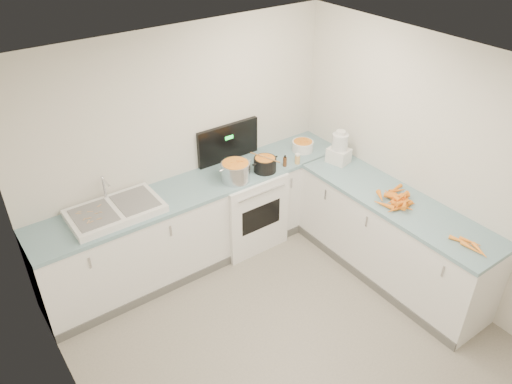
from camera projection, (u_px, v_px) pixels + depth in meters
floor at (300, 354)px, 4.50m from camera, size 3.50×4.00×0.00m
ceiling at (319, 91)px, 3.15m from camera, size 3.50×4.00×0.00m
wall_back at (182, 147)px, 5.19m from camera, size 3.50×0.00×2.50m
wall_left at (85, 354)px, 2.96m from camera, size 0.00×4.00×2.50m
wall_right at (449, 177)px, 4.68m from camera, size 0.00×4.00×2.50m
counter_back at (201, 221)px, 5.41m from camera, size 3.50×0.62×0.94m
counter_right at (391, 238)px, 5.16m from camera, size 0.62×2.20×0.94m
stove at (244, 205)px, 5.66m from camera, size 0.76×0.65×1.36m
sink at (115, 211)px, 4.69m from camera, size 0.86×0.52×0.31m
steel_pot at (236, 172)px, 5.18m from camera, size 0.36×0.36×0.22m
black_pot at (265, 165)px, 5.35m from camera, size 0.25×0.25×0.17m
wooden_spoon at (265, 157)px, 5.30m from camera, size 0.14×0.36×0.02m
mixing_bowl at (303, 146)px, 5.75m from camera, size 0.30×0.30×0.11m
extract_bottle at (285, 162)px, 5.45m from camera, size 0.04×0.04×0.11m
spice_jar at (297, 159)px, 5.50m from camera, size 0.06×0.06×0.10m
food_processor at (339, 149)px, 5.46m from camera, size 0.23×0.26×0.38m
carrot_pile at (398, 200)px, 4.85m from camera, size 0.44×0.40×0.09m
peeled_carrots at (470, 245)px, 4.29m from camera, size 0.15×0.37×0.04m
peelings at (92, 213)px, 4.59m from camera, size 0.25×0.24×0.01m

